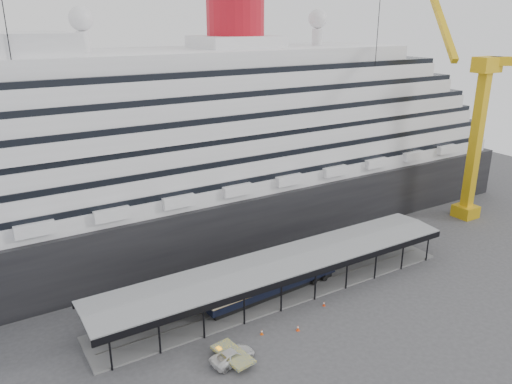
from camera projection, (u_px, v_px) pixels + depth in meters
ground at (302, 308)px, 68.58m from camera, size 200.00×200.00×0.00m
cruise_ship at (198, 134)px, 88.36m from camera, size 130.00×30.00×43.90m
platform_canopy at (282, 278)px, 71.83m from camera, size 56.00×9.18×5.30m
crane_yellow at (473, 118)px, 93.77m from camera, size 23.83×18.78×47.60m
port_truck at (233, 356)px, 57.69m from camera, size 5.72×3.21×1.51m
pullman_carriage at (273, 279)px, 71.03m from camera, size 21.91×4.26×21.37m
traffic_cone_left at (262, 332)px, 62.72m from camera, size 0.43×0.43×0.74m
traffic_cone_mid at (298, 328)px, 63.51m from camera, size 0.47×0.47×0.81m
traffic_cone_right at (324, 304)px, 69.00m from camera, size 0.38×0.38×0.73m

